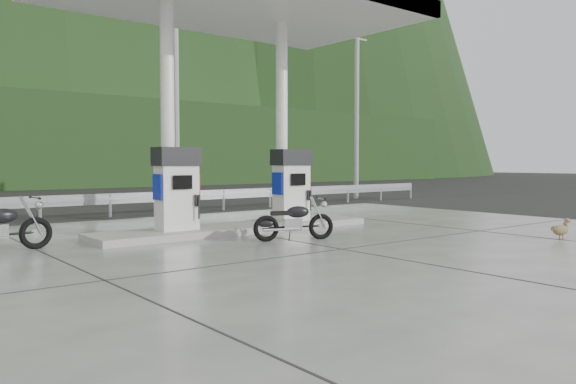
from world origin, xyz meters
TOP-DOWN VIEW (x-y plane):
  - ground at (0.00, 0.00)m, footprint 160.00×160.00m
  - forecourt_apron at (0.00, 0.00)m, footprint 18.00×14.00m
  - pump_island at (0.00, 2.50)m, footprint 7.00×1.40m
  - gas_pump_left at (-1.60, 2.50)m, footprint 0.95×0.55m
  - gas_pump_right at (1.60, 2.50)m, footprint 0.95×0.55m
  - canopy_column_left at (-1.60, 2.90)m, footprint 0.30×0.30m
  - canopy_column_right at (1.60, 2.90)m, footprint 0.30×0.30m
  - canopy_roof at (0.00, 2.50)m, footprint 8.50×5.00m
  - guardrail at (0.00, 8.00)m, footprint 26.00×0.16m
  - road at (0.00, 11.50)m, footprint 60.00×7.00m
  - utility_pole_b at (2.00, 9.50)m, footprint 0.22×0.22m
  - utility_pole_c at (11.00, 9.50)m, footprint 0.22×0.22m
  - motorcycle_right at (0.06, 0.50)m, footprint 1.70×1.07m
  - duck at (4.56, -2.89)m, footprint 0.54×0.24m

SIDE VIEW (x-z plane):
  - ground at x=0.00m, z-range 0.00..0.00m
  - road at x=0.00m, z-range 0.00..0.01m
  - forecourt_apron at x=0.00m, z-range 0.00..0.02m
  - pump_island at x=0.00m, z-range 0.02..0.17m
  - duck at x=4.56m, z-range 0.02..0.40m
  - motorcycle_right at x=0.06m, z-range 0.02..0.79m
  - guardrail at x=0.00m, z-range 0.00..1.42m
  - gas_pump_left at x=-1.60m, z-range 0.17..1.97m
  - gas_pump_right at x=1.60m, z-range 0.17..1.97m
  - canopy_column_left at x=-1.60m, z-range 0.17..5.17m
  - canopy_column_right at x=1.60m, z-range 0.17..5.17m
  - utility_pole_b at x=2.00m, z-range 0.00..8.00m
  - utility_pole_c at x=11.00m, z-range 0.00..8.00m
  - canopy_roof at x=0.00m, z-range 5.17..5.57m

